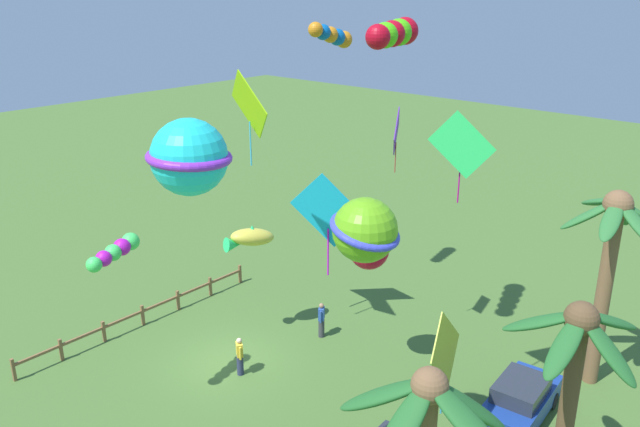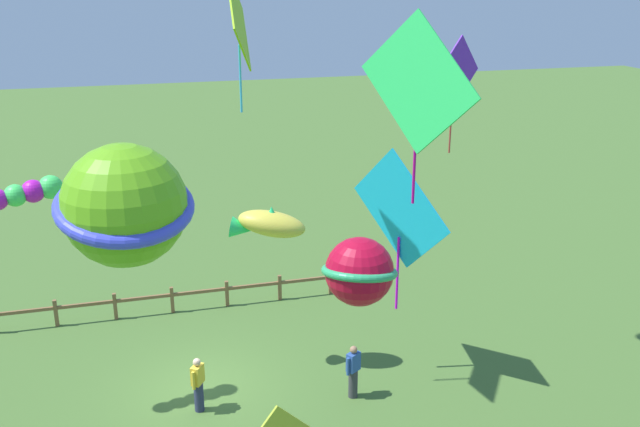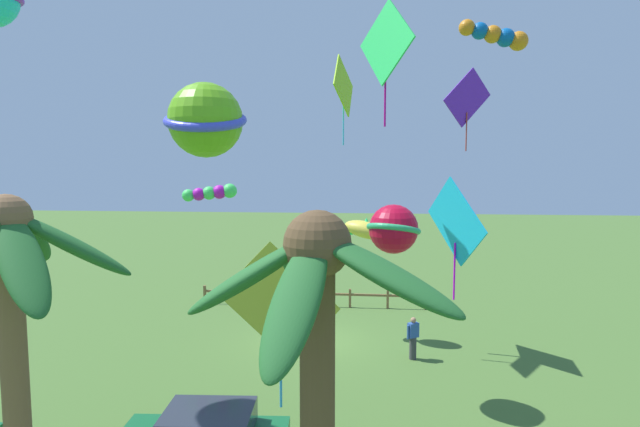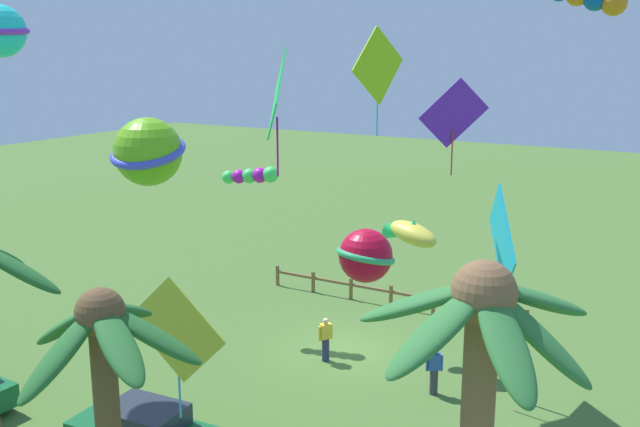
# 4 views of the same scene
# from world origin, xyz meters

# --- Properties ---
(ground_plane) EXTENTS (120.00, 120.00, 0.00)m
(ground_plane) POSITION_xyz_m (0.00, 0.00, 0.00)
(ground_plane) COLOR #476B2D
(palm_tree_0) EXTENTS (3.90, 3.84, 6.48)m
(palm_tree_0) POSITION_xyz_m (-1.64, 12.79, 4.75)
(palm_tree_0) COLOR brown
(palm_tree_0) RESTS_ON ground
(palm_tree_1) EXTENTS (3.84, 3.70, 7.64)m
(palm_tree_1) POSITION_xyz_m (-8.41, 11.35, 5.55)
(palm_tree_1) COLOR brown
(palm_tree_1) RESTS_ON ground
(rail_fence) EXTENTS (11.62, 0.12, 0.95)m
(rail_fence) POSITION_xyz_m (0.49, -5.11, 0.58)
(rail_fence) COLOR brown
(rail_fence) RESTS_ON ground
(parked_car_1) EXTENTS (4.03, 2.04, 1.51)m
(parked_car_1) POSITION_xyz_m (-4.49, 10.32, 0.75)
(parked_car_1) COLOR navy
(parked_car_1) RESTS_ON ground
(spectator_0) EXTENTS (0.48, 0.40, 1.59)m
(spectator_0) POSITION_xyz_m (-4.01, 1.50, 0.81)
(spectator_0) COLOR #38383D
(spectator_0) RESTS_ON ground
(spectator_1) EXTENTS (0.40, 0.47, 1.59)m
(spectator_1) POSITION_xyz_m (0.22, 1.03, 0.81)
(spectator_1) COLOR #2D3351
(spectator_1) RESTS_ON ground
(kite_tube_0) EXTENTS (2.19, 0.99, 0.73)m
(kite_tube_0) POSITION_xyz_m (4.16, -0.31, 6.08)
(kite_tube_0) COLOR #42EA5D
(kite_ball_1) EXTENTS (2.20, 2.20, 1.49)m
(kite_ball_1) POSITION_xyz_m (-3.06, 4.63, 5.25)
(kite_ball_1) COLOR red
(kite_diamond_2) EXTENTS (2.50, 0.58, 3.55)m
(kite_diamond_2) POSITION_xyz_m (-0.48, 9.47, 4.22)
(kite_diamond_2) COLOR #B0BE30
(kite_tube_3) EXTENTS (3.51, 1.66, 0.97)m
(kite_tube_3) POSITION_xyz_m (-4.37, 4.45, 12.74)
(kite_tube_3) COLOR red
(kite_ball_4) EXTENTS (2.23, 2.22, 1.76)m
(kite_ball_4) POSITION_xyz_m (1.56, 7.95, 8.19)
(kite_ball_4) COLOR #64B419
(kite_fish_5) EXTENTS (2.37, 1.52, 1.04)m
(kite_fish_5) POSITION_xyz_m (-2.12, -0.75, 4.54)
(kite_fish_5) COLOR yellow
(kite_diamond_6) EXTENTS (1.14, 1.74, 2.83)m
(kite_diamond_6) POSITION_xyz_m (-2.65, 8.30, 9.76)
(kite_diamond_6) COLOR #2AD75A
(kite_ball_7) EXTENTS (2.32, 2.32, 1.50)m
(kite_ball_7) POSITION_xyz_m (7.04, 7.88, 11.25)
(kite_ball_7) COLOR #1ED7D7
(kite_diamond_8) EXTENTS (1.56, 0.92, 2.48)m
(kite_diamond_8) POSITION_xyz_m (-5.23, 4.13, 9.15)
(kite_diamond_8) COLOR #6020BE
(kite_diamond_9) EXTENTS (0.64, 2.48, 3.50)m
(kite_diamond_9) POSITION_xyz_m (-1.33, 0.39, 10.20)
(kite_diamond_9) COLOR #97D910
(kite_diamond_10) EXTENTS (1.72, 3.00, 4.75)m
(kite_diamond_10) POSITION_xyz_m (-5.63, 0.45, 5.00)
(kite_diamond_10) COLOR #15B0DA
(kite_tube_11) EXTENTS (2.69, 0.83, 1.21)m
(kite_tube_11) POSITION_xyz_m (-7.20, -0.74, 12.26)
(kite_tube_11) COLOR orange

